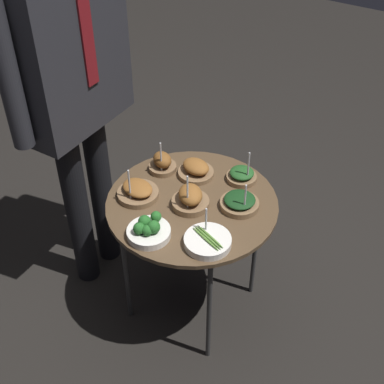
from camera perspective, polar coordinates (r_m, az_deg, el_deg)
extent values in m
plane|color=black|center=(2.55, 0.00, -11.64)|extent=(8.00, 8.00, 0.00)
cylinder|color=brown|center=(2.10, 0.00, -1.23)|extent=(0.68, 0.68, 0.02)
cylinder|color=#2D2D2D|center=(2.39, 6.78, -5.78)|extent=(0.02, 0.02, 0.60)
cylinder|color=#2D2D2D|center=(2.14, 1.85, -12.50)|extent=(0.02, 0.02, 0.60)
cylinder|color=#2D2D2D|center=(2.52, -1.53, -2.34)|extent=(0.02, 0.02, 0.60)
cylinder|color=#2D2D2D|center=(2.29, -7.09, -8.19)|extent=(0.02, 0.02, 0.60)
cylinder|color=brown|center=(2.13, -5.78, -0.20)|extent=(0.16, 0.16, 0.02)
ellipsoid|color=brown|center=(2.11, -5.83, 0.44)|extent=(0.13, 0.16, 0.04)
cylinder|color=silver|center=(2.06, -6.67, 0.57)|extent=(0.01, 0.01, 0.16)
cylinder|color=brown|center=(2.07, -0.16, -1.19)|extent=(0.15, 0.15, 0.03)
ellipsoid|color=brown|center=(2.04, -0.17, -0.27)|extent=(0.15, 0.15, 0.06)
cylinder|color=silver|center=(1.99, -0.48, -0.28)|extent=(0.01, 0.01, 0.18)
cylinder|color=brown|center=(2.08, 5.08, -1.32)|extent=(0.15, 0.15, 0.02)
ellipsoid|color=#143816|center=(2.06, 5.11, -0.80)|extent=(0.12, 0.12, 0.02)
cylinder|color=silver|center=(2.01, 5.67, -0.79)|extent=(0.01, 0.01, 0.14)
cylinder|color=brown|center=(2.22, 0.41, 2.04)|extent=(0.15, 0.15, 0.02)
ellipsoid|color=brown|center=(2.20, 0.42, 2.74)|extent=(0.12, 0.14, 0.05)
cylinder|color=silver|center=(1.92, 1.68, -5.29)|extent=(0.17, 0.17, 0.03)
ellipsoid|color=#5B8938|center=(1.91, 1.93, -4.75)|extent=(0.06, 0.14, 0.01)
ellipsoid|color=#5B8938|center=(1.91, 1.69, -4.88)|extent=(0.06, 0.14, 0.01)
ellipsoid|color=#5B8938|center=(1.90, 1.45, -5.02)|extent=(0.06, 0.14, 0.01)
cylinder|color=silver|center=(1.92, 1.51, -3.22)|extent=(0.01, 0.01, 0.13)
cylinder|color=silver|center=(1.96, -4.63, -4.36)|extent=(0.16, 0.16, 0.03)
sphere|color=#236023|center=(1.97, -3.86, -2.62)|extent=(0.04, 0.04, 0.04)
sphere|color=#236023|center=(1.95, -5.09, -3.14)|extent=(0.05, 0.05, 0.05)
sphere|color=#236023|center=(1.92, -5.67, -3.89)|extent=(0.04, 0.04, 0.04)
sphere|color=#236023|center=(1.92, -4.80, -4.10)|extent=(0.04, 0.04, 0.04)
sphere|color=#236023|center=(1.92, -4.13, -3.75)|extent=(0.05, 0.05, 0.05)
cylinder|color=brown|center=(2.21, 5.30, 1.54)|extent=(0.12, 0.12, 0.02)
ellipsoid|color=#1E4C1E|center=(2.19, 5.34, 2.07)|extent=(0.10, 0.10, 0.03)
cylinder|color=silver|center=(2.15, 6.01, 2.51)|extent=(0.01, 0.01, 0.15)
cylinder|color=brown|center=(2.25, -3.15, 2.61)|extent=(0.12, 0.12, 0.02)
ellipsoid|color=brown|center=(2.23, -3.19, 3.46)|extent=(0.11, 0.12, 0.06)
cylinder|color=silver|center=(2.19, -3.32, 3.55)|extent=(0.01, 0.01, 0.16)
cylinder|color=black|center=(2.42, -12.10, -1.91)|extent=(0.10, 0.10, 0.84)
cylinder|color=black|center=(2.51, -9.66, 0.22)|extent=(0.10, 0.10, 0.84)
cube|color=#28282D|center=(2.07, -13.40, 14.71)|extent=(0.47, 0.23, 0.63)
cube|color=maroon|center=(1.96, -11.12, 16.07)|extent=(0.06, 0.01, 0.38)
cylinder|color=#28282D|center=(1.90, -19.11, 12.00)|extent=(0.08, 0.08, 0.58)
cylinder|color=#28282D|center=(2.24, -8.65, 18.04)|extent=(0.08, 0.08, 0.58)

